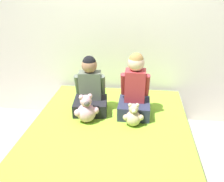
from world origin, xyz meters
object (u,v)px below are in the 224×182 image
Objects in this scene: child_on_right at (135,91)px; teddy_bear_held_by_left_child at (86,110)px; bed at (108,152)px; child_on_left at (90,91)px; teddy_bear_held_by_right_child at (133,116)px.

teddy_bear_held_by_left_child is at bearing -153.92° from child_on_right.
bed is 0.67m from child_on_right.
child_on_right is 0.53m from teddy_bear_held_by_left_child.
teddy_bear_held_by_right_child is at bearing -33.88° from child_on_left.
child_on_right is 2.73× the size of teddy_bear_held_by_right_child.
child_on_right reaches higher than teddy_bear_held_by_left_child.
bed is 3.35× the size of child_on_left.
child_on_left reaches higher than teddy_bear_held_by_left_child.
teddy_bear_held_by_right_child is (0.46, -0.02, -0.02)m from teddy_bear_held_by_left_child.
teddy_bear_held_by_left_child is at bearing 171.51° from teddy_bear_held_by_right_child.
bed is 8.48× the size of teddy_bear_held_by_right_child.
child_on_left is at bearing -179.33° from child_on_right.
child_on_left reaches higher than teddy_bear_held_by_right_child.
child_on_right is at bearing 59.87° from bed.
child_on_right is at bearing 83.77° from teddy_bear_held_by_right_child.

